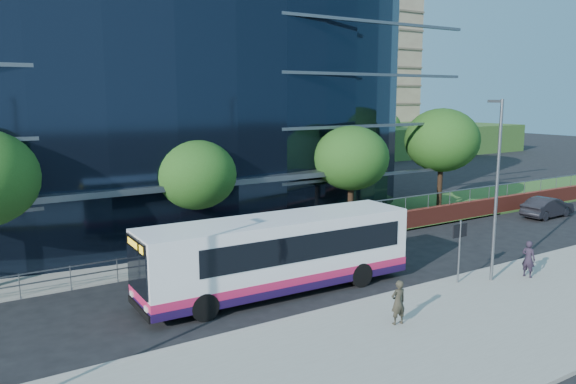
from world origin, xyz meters
TOP-DOWN VIEW (x-y plane):
  - ground at (0.00, 0.00)m, footprint 200.00×200.00m
  - pavement_near at (0.00, -5.00)m, footprint 80.00×8.00m
  - kerb at (0.00, -1.00)m, footprint 80.00×0.25m
  - yellow_line_outer at (0.00, -0.80)m, footprint 80.00×0.08m
  - yellow_line_inner at (0.00, -0.65)m, footprint 80.00×0.08m
  - far_forecourt at (-6.00, 11.00)m, footprint 50.00×8.00m
  - grass_verge at (24.00, 11.00)m, footprint 36.00×8.00m
  - glass_office at (-4.00, 20.85)m, footprint 44.00×23.10m
  - retaining_wall at (20.00, 7.30)m, footprint 34.00×0.40m
  - guard_railings at (-8.00, 7.00)m, footprint 24.00×0.05m
  - apartment_block at (32.00, 57.21)m, footprint 60.00×42.00m
  - street_sign at (4.50, -1.59)m, footprint 0.85×0.09m
  - tree_far_b at (-3.00, 9.50)m, footprint 4.29×4.29m
  - tree_far_c at (7.00, 9.00)m, footprint 4.62×4.62m
  - tree_far_d at (16.00, 10.00)m, footprint 5.28×5.28m
  - tree_dist_e at (24.00, 40.00)m, footprint 4.62×4.62m
  - tree_dist_f at (40.00, 42.00)m, footprint 4.29×4.29m
  - streetlight_east at (6.00, -2.17)m, footprint 0.15×0.77m
  - city_bus at (-2.52, 1.94)m, footprint 12.06×3.07m
  - parked_car at (20.97, 4.73)m, footprint 4.34×1.63m
  - pedestrian at (7.79, -2.78)m, footprint 0.48×0.66m
  - pedestrian_b at (-0.96, -3.54)m, footprint 0.64×0.46m

SIDE VIEW (x-z plane):
  - ground at x=0.00m, z-range 0.00..0.00m
  - yellow_line_outer at x=0.00m, z-range 0.00..0.01m
  - yellow_line_inner at x=0.00m, z-range 0.00..0.01m
  - far_forecourt at x=-6.00m, z-range 0.00..0.10m
  - grass_verge at x=24.00m, z-range 0.00..0.12m
  - pavement_near at x=0.00m, z-range 0.00..0.15m
  - kerb at x=0.00m, z-range 0.00..0.16m
  - retaining_wall at x=20.00m, z-range -0.44..1.67m
  - parked_car at x=20.97m, z-range 0.00..1.42m
  - guard_railings at x=-8.00m, z-range 0.27..1.37m
  - pedestrian_b at x=-0.96m, z-range 0.15..1.79m
  - pedestrian at x=7.79m, z-range 0.15..1.84m
  - city_bus at x=-2.52m, z-range 0.10..3.34m
  - street_sign at x=4.50m, z-range 0.75..3.55m
  - tree_far_b at x=-3.00m, z-range 1.19..7.23m
  - tree_dist_f at x=40.00m, z-range 1.19..7.23m
  - streetlight_east at x=6.00m, z-range 0.44..8.44m
  - tree_far_c at x=7.00m, z-range 1.28..7.79m
  - tree_dist_e at x=24.00m, z-range 1.28..7.79m
  - tree_far_d at x=16.00m, z-range 1.47..8.91m
  - glass_office at x=-4.00m, z-range 0.00..16.00m
  - apartment_block at x=32.00m, z-range -3.89..26.11m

